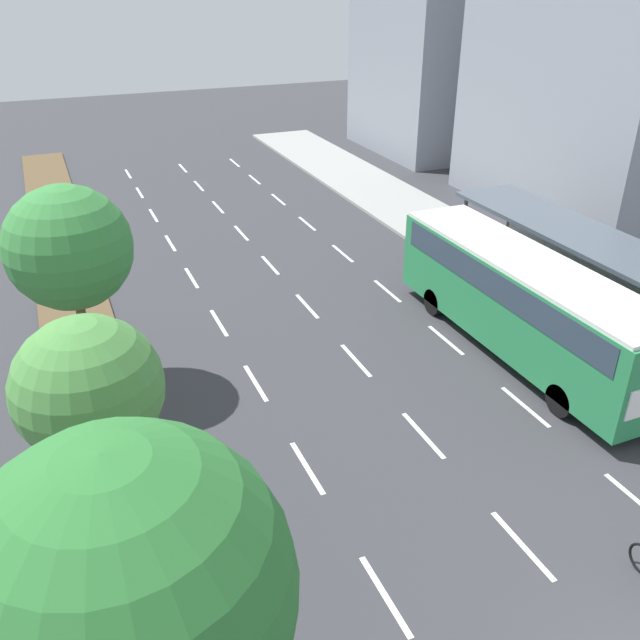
{
  "coord_description": "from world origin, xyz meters",
  "views": [
    {
      "loc": [
        -8.44,
        -3.93,
        11.53
      ],
      "look_at": [
        -0.86,
        13.99,
        1.2
      ],
      "focal_mm": 37.25,
      "sensor_mm": 36.0,
      "label": 1
    }
  ],
  "objects_px": {
    "bus_shelter": "(604,272)",
    "bus": "(523,296)",
    "median_tree_nearest": "(127,592)",
    "median_tree_third": "(69,248)",
    "median_tree_second": "(89,389)"
  },
  "relations": [
    {
      "from": "median_tree_nearest",
      "to": "median_tree_third",
      "type": "xyz_separation_m",
      "value": [
        0.27,
        12.55,
        -0.05
      ]
    },
    {
      "from": "bus_shelter",
      "to": "median_tree_second",
      "type": "distance_m",
      "value": 18.41
    },
    {
      "from": "bus",
      "to": "median_tree_third",
      "type": "xyz_separation_m",
      "value": [
        -13.42,
        3.42,
        2.51
      ]
    },
    {
      "from": "bus_shelter",
      "to": "median_tree_second",
      "type": "bearing_deg",
      "value": -168.33
    },
    {
      "from": "bus",
      "to": "median_tree_second",
      "type": "xyz_separation_m",
      "value": [
        -13.65,
        -2.85,
        1.71
      ]
    },
    {
      "from": "bus_shelter",
      "to": "median_tree_nearest",
      "type": "xyz_separation_m",
      "value": [
        -17.97,
        -9.98,
        2.77
      ]
    },
    {
      "from": "bus",
      "to": "median_tree_second",
      "type": "height_order",
      "value": "median_tree_second"
    },
    {
      "from": "bus_shelter",
      "to": "median_tree_third",
      "type": "distance_m",
      "value": 18.1
    },
    {
      "from": "bus_shelter",
      "to": "bus",
      "type": "xyz_separation_m",
      "value": [
        -4.28,
        -0.85,
        0.2
      ]
    },
    {
      "from": "bus",
      "to": "median_tree_nearest",
      "type": "height_order",
      "value": "median_tree_nearest"
    },
    {
      "from": "bus_shelter",
      "to": "bus",
      "type": "relative_size",
      "value": 1.27
    },
    {
      "from": "median_tree_nearest",
      "to": "bus",
      "type": "bearing_deg",
      "value": 33.68
    },
    {
      "from": "median_tree_nearest",
      "to": "median_tree_second",
      "type": "distance_m",
      "value": 6.33
    },
    {
      "from": "bus",
      "to": "median_tree_nearest",
      "type": "xyz_separation_m",
      "value": [
        -13.69,
        -9.12,
        2.56
      ]
    },
    {
      "from": "median_tree_nearest",
      "to": "median_tree_third",
      "type": "height_order",
      "value": "median_tree_nearest"
    }
  ]
}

